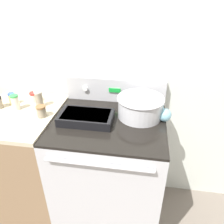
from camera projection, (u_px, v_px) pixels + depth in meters
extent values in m
cube|color=silver|center=(117.00, 60.00, 1.63)|extent=(8.00, 0.05, 2.50)
cube|color=#BCBCC1|center=(109.00, 172.00, 1.72)|extent=(0.77, 0.66, 0.92)
cube|color=black|center=(109.00, 122.00, 1.48)|extent=(0.77, 0.66, 0.02)
cylinder|color=silver|center=(98.00, 165.00, 1.22)|extent=(0.63, 0.02, 0.02)
cube|color=#BCBCC1|center=(115.00, 90.00, 1.69)|extent=(0.77, 0.05, 0.19)
cylinder|color=white|center=(85.00, 89.00, 1.69)|extent=(0.04, 0.02, 0.04)
cylinder|color=white|center=(145.00, 92.00, 1.62)|extent=(0.04, 0.02, 0.04)
cube|color=green|center=(115.00, 90.00, 1.66)|extent=(0.09, 0.01, 0.03)
cube|color=#896B4C|center=(31.00, 163.00, 1.81)|extent=(0.56, 0.66, 0.92)
cube|color=beige|center=(18.00, 113.00, 1.57)|extent=(0.56, 0.66, 0.03)
cylinder|color=silver|center=(140.00, 107.00, 1.49)|extent=(0.30, 0.30, 0.14)
torus|color=silver|center=(141.00, 98.00, 1.46)|extent=(0.32, 0.32, 0.01)
cylinder|color=beige|center=(141.00, 100.00, 1.46)|extent=(0.28, 0.28, 0.02)
cube|color=black|center=(86.00, 118.00, 1.45)|extent=(0.36, 0.21, 0.06)
cube|color=beige|center=(86.00, 116.00, 1.45)|extent=(0.31, 0.18, 0.03)
cylinder|color=#7AB2C6|center=(163.00, 110.00, 1.58)|extent=(0.01, 0.25, 0.01)
sphere|color=#7AB2C6|center=(165.00, 115.00, 1.45)|extent=(0.09, 0.09, 0.09)
cylinder|color=gray|center=(41.00, 112.00, 1.48)|extent=(0.06, 0.06, 0.07)
cylinder|color=brown|center=(41.00, 107.00, 1.46)|extent=(0.07, 0.07, 0.01)
cylinder|color=gray|center=(39.00, 100.00, 1.59)|extent=(0.05, 0.05, 0.11)
cylinder|color=white|center=(38.00, 92.00, 1.56)|extent=(0.06, 0.06, 0.01)
cylinder|color=beige|center=(34.00, 98.00, 1.67)|extent=(0.06, 0.06, 0.07)
cylinder|color=red|center=(33.00, 93.00, 1.65)|extent=(0.06, 0.06, 0.01)
cylinder|color=beige|center=(16.00, 103.00, 1.56)|extent=(0.05, 0.05, 0.10)
cylinder|color=green|center=(14.00, 96.00, 1.53)|extent=(0.06, 0.06, 0.01)
cylinder|color=tan|center=(12.00, 99.00, 1.64)|extent=(0.05, 0.05, 0.08)
cylinder|color=#3856B7|center=(11.00, 94.00, 1.61)|extent=(0.05, 0.05, 0.01)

